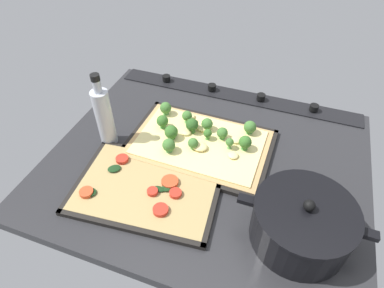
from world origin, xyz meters
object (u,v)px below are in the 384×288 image
baking_tray_back (147,189)px  veggie_pizza_back (147,187)px  cooking_pot (302,223)px  oil_bottle (104,116)px  baking_tray_front (199,146)px  broccoli_pizza (199,139)px

baking_tray_back → veggie_pizza_back: bearing=43.3°
baking_tray_back → veggie_pizza_back: (0.08, 0.08, 0.69)cm
cooking_pot → oil_bottle: 56.43cm
baking_tray_front → broccoli_pizza: (0.40, -0.81, 1.66)cm
broccoli_pizza → cooking_pot: 36.52cm
veggie_pizza_back → oil_bottle: oil_bottle is taller
veggie_pizza_back → oil_bottle: 23.32cm
cooking_pot → oil_bottle: bearing=-13.5°
veggie_pizza_back → cooking_pot: size_ratio=1.25×
baking_tray_front → cooking_pot: cooking_pot is taller
broccoli_pizza → oil_bottle: 26.83cm
baking_tray_front → oil_bottle: oil_bottle is taller
baking_tray_back → veggie_pizza_back: 0.70cm
baking_tray_front → broccoli_pizza: size_ratio=1.06×
baking_tray_back → broccoli_pizza: bearing=-108.8°
broccoli_pizza → oil_bottle: size_ratio=1.72×
oil_bottle → baking_tray_back: bearing=145.1°
broccoli_pizza → baking_tray_back: 21.16cm
baking_tray_back → oil_bottle: oil_bottle is taller
baking_tray_back → cooking_pot: (-36.78, 0.66, 4.83)cm
baking_tray_back → cooking_pot: cooking_pot is taller
baking_tray_back → oil_bottle: 23.59cm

